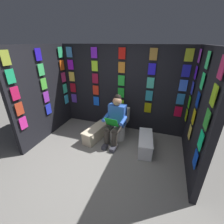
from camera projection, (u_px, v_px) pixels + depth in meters
The scene contains 8 objects.
ground_plane at pixel (92, 175), 2.88m from camera, with size 30.00×30.00×0.00m, color gray.
display_wall_back at pixel (122, 89), 4.08m from camera, with size 3.43×0.14×2.22m.
display_wall_left at pixel (200, 114), 2.71m from camera, with size 0.14×1.91×2.22m.
display_wall_right at pixel (43, 94), 3.74m from camera, with size 0.14×1.91×2.22m.
toilet at pixel (119, 126), 3.90m from camera, with size 0.43×0.57×0.77m.
person_reading at pixel (115, 120), 3.60m from camera, with size 0.55×0.71×1.19m.
comic_longbox_near at pixel (96, 133), 3.90m from camera, with size 0.44×0.86×0.32m.
comic_longbox_far at pixel (145, 143), 3.48m from camera, with size 0.41×0.83×0.35m.
Camera 1 is at (-1.06, 1.87, 2.28)m, focal length 24.60 mm.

